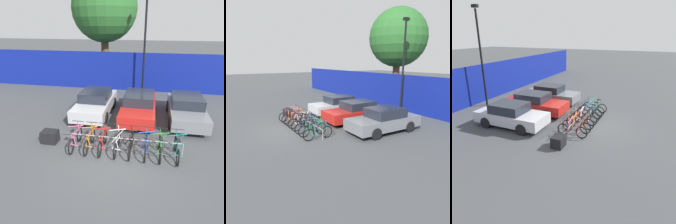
# 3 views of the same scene
# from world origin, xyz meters

# --- Properties ---
(ground_plane) EXTENTS (120.00, 120.00, 0.00)m
(ground_plane) POSITION_xyz_m (0.00, 0.00, 0.00)
(ground_plane) COLOR #424447
(hoarding_wall) EXTENTS (36.00, 0.16, 2.92)m
(hoarding_wall) POSITION_xyz_m (0.00, 9.50, 1.46)
(hoarding_wall) COLOR navy
(hoarding_wall) RESTS_ON ground
(bike_rack) EXTENTS (4.76, 0.04, 0.57)m
(bike_rack) POSITION_xyz_m (0.24, 0.68, 0.50)
(bike_rack) COLOR gray
(bike_rack) RESTS_ON ground
(bicycle_pink) EXTENTS (0.68, 1.71, 1.05)m
(bicycle_pink) POSITION_xyz_m (-1.86, 0.53, 0.38)
(bicycle_pink) COLOR black
(bicycle_pink) RESTS_ON ground
(bicycle_orange) EXTENTS (0.68, 1.71, 1.05)m
(bicycle_orange) POSITION_xyz_m (-1.24, 0.53, 0.38)
(bicycle_orange) COLOR black
(bicycle_orange) RESTS_ON ground
(bicycle_red) EXTENTS (0.68, 1.71, 1.05)m
(bicycle_red) POSITION_xyz_m (-0.67, 0.53, 0.38)
(bicycle_red) COLOR black
(bicycle_red) RESTS_ON ground
(bicycle_white) EXTENTS (0.68, 1.71, 1.05)m
(bicycle_white) POSITION_xyz_m (-0.05, 0.53, 0.38)
(bicycle_white) COLOR black
(bicycle_white) RESTS_ON ground
(bicycle_black) EXTENTS (0.68, 1.71, 1.05)m
(bicycle_black) POSITION_xyz_m (0.52, 0.53, 0.38)
(bicycle_black) COLOR black
(bicycle_black) RESTS_ON ground
(bicycle_blue) EXTENTS (0.68, 1.71, 1.05)m
(bicycle_blue) POSITION_xyz_m (1.13, 0.53, 0.38)
(bicycle_blue) COLOR black
(bicycle_blue) RESTS_ON ground
(bicycle_green) EXTENTS (0.68, 1.71, 1.05)m
(bicycle_green) POSITION_xyz_m (1.70, 0.53, 0.38)
(bicycle_green) COLOR black
(bicycle_green) RESTS_ON ground
(bicycle_teal) EXTENTS (0.68, 1.71, 1.05)m
(bicycle_teal) POSITION_xyz_m (2.35, 0.53, 0.38)
(bicycle_teal) COLOR black
(bicycle_teal) RESTS_ON ground
(car_silver) EXTENTS (1.91, 4.22, 1.40)m
(car_silver) POSITION_xyz_m (-1.96, 4.34, 0.69)
(car_silver) COLOR #B7B7BC
(car_silver) RESTS_ON ground
(car_red) EXTENTS (1.91, 4.45, 1.40)m
(car_red) POSITION_xyz_m (0.56, 4.30, 0.69)
(car_red) COLOR red
(car_red) RESTS_ON ground
(car_grey) EXTENTS (1.91, 4.32, 1.40)m
(car_grey) POSITION_xyz_m (3.12, 4.35, 0.69)
(car_grey) COLOR slate
(car_grey) RESTS_ON ground
(lamp_post) EXTENTS (0.24, 0.44, 7.00)m
(lamp_post) POSITION_xyz_m (0.51, 8.50, 3.86)
(lamp_post) COLOR black
(lamp_post) RESTS_ON ground
(cargo_crate) EXTENTS (0.70, 0.56, 0.55)m
(cargo_crate) POSITION_xyz_m (-3.15, 0.73, 0.28)
(cargo_crate) COLOR black
(cargo_crate) RESTS_ON ground
(tree_behind_hoarding) EXTENTS (5.25, 5.25, 8.69)m
(tree_behind_hoarding) POSITION_xyz_m (-2.91, 11.30, 6.02)
(tree_behind_hoarding) COLOR brown
(tree_behind_hoarding) RESTS_ON ground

